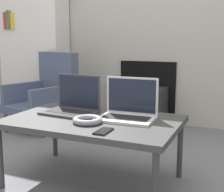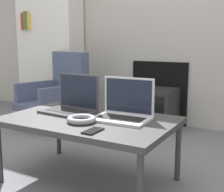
# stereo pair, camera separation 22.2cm
# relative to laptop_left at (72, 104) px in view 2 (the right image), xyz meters

# --- Properties ---
(wall_back) EXTENTS (7.00, 0.08, 2.60)m
(wall_back) POSITION_rel_laptop_left_xyz_m (0.20, 1.56, 0.80)
(wall_back) COLOR #ADA89E
(wall_back) RESTS_ON ground_plane
(table) EXTENTS (1.07, 0.68, 0.43)m
(table) POSITION_rel_laptop_left_xyz_m (0.20, -0.09, -0.09)
(table) COLOR #333333
(table) RESTS_ON ground_plane
(laptop_left) EXTENTS (0.36, 0.27, 0.26)m
(laptop_left) POSITION_rel_laptop_left_xyz_m (0.00, 0.00, 0.00)
(laptop_left) COLOR #38383D
(laptop_left) RESTS_ON table
(laptop_right) EXTENTS (0.35, 0.25, 0.26)m
(laptop_right) POSITION_rel_laptop_left_xyz_m (0.40, 0.00, 0.00)
(laptop_right) COLOR silver
(laptop_right) RESTS_ON table
(headphones) EXTENTS (0.18, 0.18, 0.04)m
(headphones) POSITION_rel_laptop_left_xyz_m (0.22, -0.20, -0.04)
(headphones) COLOR gray
(headphones) RESTS_ON table
(phone) EXTENTS (0.07, 0.13, 0.01)m
(phone) POSITION_rel_laptop_left_xyz_m (0.39, -0.33, -0.05)
(phone) COLOR black
(phone) RESTS_ON table
(tv) EXTENTS (0.49, 0.39, 0.42)m
(tv) POSITION_rel_laptop_left_xyz_m (0.06, 1.31, -0.28)
(tv) COLOR black
(tv) RESTS_ON ground_plane
(armchair) EXTENTS (0.71, 0.75, 0.79)m
(armchair) POSITION_rel_laptop_left_xyz_m (-0.86, 0.91, -0.11)
(armchair) COLOR #47516B
(armchair) RESTS_ON ground_plane
(bookshelf) EXTENTS (0.82, 0.32, 1.89)m
(bookshelf) POSITION_rel_laptop_left_xyz_m (-1.34, 1.36, 0.46)
(bookshelf) COLOR silver
(bookshelf) RESTS_ON ground_plane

